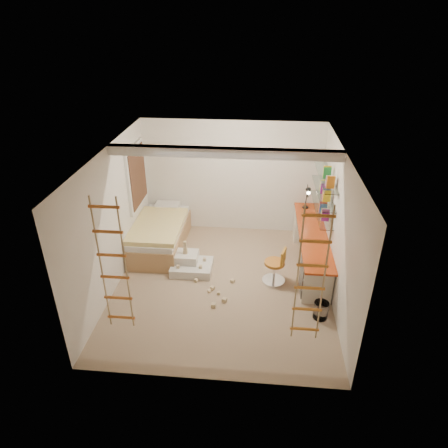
# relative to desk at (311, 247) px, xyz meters

# --- Properties ---
(floor) EXTENTS (4.50, 4.50, 0.00)m
(floor) POSITION_rel_desk_xyz_m (-1.72, -0.86, -0.40)
(floor) COLOR #997D62
(floor) RESTS_ON ground
(ceiling_beam) EXTENTS (4.00, 0.18, 0.16)m
(ceiling_beam) POSITION_rel_desk_xyz_m (-1.72, -0.56, 2.12)
(ceiling_beam) COLOR white
(ceiling_beam) RESTS_ON ceiling
(window_frame) EXTENTS (0.06, 1.15, 1.35)m
(window_frame) POSITION_rel_desk_xyz_m (-3.69, 0.64, 1.15)
(window_frame) COLOR white
(window_frame) RESTS_ON wall_left
(window_blind) EXTENTS (0.02, 1.00, 1.20)m
(window_blind) POSITION_rel_desk_xyz_m (-3.65, 0.64, 1.15)
(window_blind) COLOR #4C2D1E
(window_blind) RESTS_ON window_frame
(rope_ladder_left) EXTENTS (0.41, 0.04, 2.13)m
(rope_ladder_left) POSITION_rel_desk_xyz_m (-3.07, -2.61, 1.11)
(rope_ladder_left) COLOR #BC5D20
(rope_ladder_left) RESTS_ON ceiling
(rope_ladder_right) EXTENTS (0.41, 0.04, 2.13)m
(rope_ladder_right) POSITION_rel_desk_xyz_m (-0.37, -2.61, 1.11)
(rope_ladder_right) COLOR orange
(rope_ladder_right) RESTS_ON ceiling
(waste_bin) EXTENTS (0.25, 0.25, 0.31)m
(waste_bin) POSITION_rel_desk_xyz_m (0.03, -1.64, -0.25)
(waste_bin) COLOR white
(waste_bin) RESTS_ON floor
(desk) EXTENTS (0.56, 2.80, 0.75)m
(desk) POSITION_rel_desk_xyz_m (0.00, 0.00, 0.00)
(desk) COLOR #C14316
(desk) RESTS_ON floor
(shelves) EXTENTS (0.25, 1.80, 0.71)m
(shelves) POSITION_rel_desk_xyz_m (0.15, 0.27, 1.10)
(shelves) COLOR white
(shelves) RESTS_ON wall_right
(bed) EXTENTS (1.02, 2.00, 0.69)m
(bed) POSITION_rel_desk_xyz_m (-3.20, 0.36, -0.07)
(bed) COLOR #AD7F51
(bed) RESTS_ON floor
(task_lamp) EXTENTS (0.14, 0.36, 0.57)m
(task_lamp) POSITION_rel_desk_xyz_m (-0.05, 0.96, 0.73)
(task_lamp) COLOR black
(task_lamp) RESTS_ON desk
(swivel_chair) EXTENTS (0.55, 0.55, 0.75)m
(swivel_chair) POSITION_rel_desk_xyz_m (-0.72, -0.70, -0.13)
(swivel_chair) COLOR #BA6E23
(swivel_chair) RESTS_ON floor
(play_platform) EXTENTS (0.81, 0.63, 0.36)m
(play_platform) POSITION_rel_desk_xyz_m (-2.41, -0.46, -0.26)
(play_platform) COLOR silver
(play_platform) RESTS_ON floor
(toy_blocks) EXTENTS (1.14, 1.25, 0.63)m
(toy_blocks) POSITION_rel_desk_xyz_m (-2.10, -0.83, -0.21)
(toy_blocks) COLOR #CCB284
(toy_blocks) RESTS_ON floor
(books) EXTENTS (0.14, 0.64, 0.92)m
(books) POSITION_rel_desk_xyz_m (0.15, 0.27, 1.20)
(books) COLOR #8C1E7F
(books) RESTS_ON shelves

